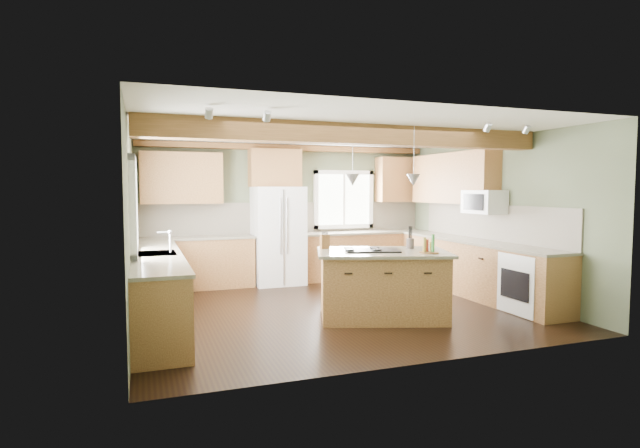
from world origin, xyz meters
name	(u,v)px	position (x,y,z in m)	size (l,w,h in m)	color
floor	(335,308)	(0.00, 0.00, 0.00)	(5.60, 5.60, 0.00)	black
ceiling	(335,131)	(0.00, 0.00, 2.60)	(5.60, 5.60, 0.00)	silver
wall_back	(288,213)	(0.00, 2.50, 1.30)	(5.60, 5.60, 0.00)	#4E563D
wall_left	(131,225)	(-2.80, 0.00, 1.30)	(5.00, 5.00, 0.00)	#4E563D
wall_right	(493,217)	(2.80, 0.00, 1.30)	(5.00, 5.00, 0.00)	#4E563D
ceiling_beam	(356,134)	(0.00, -0.74, 2.47)	(5.55, 0.26, 0.26)	#543518
soffit_trim	(289,148)	(0.00, 2.40, 2.54)	(5.55, 0.20, 0.10)	#543518
backsplash_back	(288,217)	(0.00, 2.48, 1.21)	(5.58, 0.03, 0.58)	brown
backsplash_right	(490,222)	(2.78, 0.05, 1.21)	(0.03, 3.70, 0.58)	brown
base_cab_back_left	(196,264)	(-1.79, 2.20, 0.44)	(2.02, 0.60, 0.88)	brown
counter_back_left	(195,238)	(-1.79, 2.20, 0.90)	(2.06, 0.64, 0.04)	#474034
base_cab_back_right	(364,255)	(1.49, 2.20, 0.44)	(2.62, 0.60, 0.88)	brown
counter_back_right	(364,232)	(1.49, 2.20, 0.90)	(2.66, 0.64, 0.04)	#474034
base_cab_left	(157,289)	(-2.50, 0.05, 0.44)	(0.60, 3.70, 0.88)	brown
counter_left	(156,255)	(-2.50, 0.05, 0.90)	(0.64, 3.74, 0.04)	#474034
base_cab_right	(475,269)	(2.50, 0.05, 0.44)	(0.60, 3.70, 0.88)	brown
counter_right	(475,241)	(2.50, 0.05, 0.90)	(0.64, 3.74, 0.04)	#474034
upper_cab_back_left	(182,178)	(-1.99, 2.33, 1.95)	(1.40, 0.35, 0.90)	brown
upper_cab_over_fridge	(275,168)	(-0.30, 2.33, 2.15)	(0.96, 0.35, 0.70)	brown
upper_cab_right	(453,178)	(2.62, 0.90, 1.95)	(0.35, 2.20, 0.90)	brown
upper_cab_back_corner	(398,180)	(2.30, 2.33, 1.95)	(0.90, 0.35, 0.90)	brown
window_left	(132,205)	(-2.78, 0.05, 1.55)	(0.04, 1.60, 1.05)	white
window_back	(343,199)	(1.15, 2.48, 1.55)	(1.10, 0.04, 1.00)	white
sink	(156,254)	(-2.50, 0.05, 0.91)	(0.50, 0.65, 0.03)	#262628
faucet	(170,243)	(-2.32, 0.05, 1.05)	(0.02, 0.02, 0.28)	#B2B2B7
dishwasher	(161,313)	(-2.49, -1.25, 0.43)	(0.60, 0.60, 0.84)	white
oven	(532,283)	(2.49, -1.25, 0.43)	(0.60, 0.72, 0.84)	white
microwave	(484,202)	(2.58, -0.05, 1.55)	(0.40, 0.70, 0.38)	white
pendant_left	(353,180)	(0.01, -0.61, 1.88)	(0.18, 0.18, 0.16)	#B2B2B7
pendant_right	(414,180)	(0.79, -0.87, 1.88)	(0.18, 0.18, 0.16)	#B2B2B7
refrigerator	(278,236)	(-0.30, 2.12, 0.90)	(0.90, 0.74, 1.80)	white
island	(382,286)	(0.40, -0.74, 0.44)	(1.64, 1.00, 0.88)	brown
island_top	(382,252)	(0.40, -0.74, 0.90)	(1.75, 1.11, 0.04)	#474034
cooktop	(372,250)	(0.27, -0.70, 0.93)	(0.71, 0.47, 0.02)	black
knife_block	(325,242)	(-0.25, -0.23, 1.02)	(0.12, 0.09, 0.20)	#5A2F1B
utensil_crock	(410,243)	(0.89, -0.63, 0.99)	(0.11, 0.11, 0.14)	#3A322E
bottle_tray	(429,244)	(0.87, -1.15, 1.04)	(0.25, 0.25, 0.23)	#5A341B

